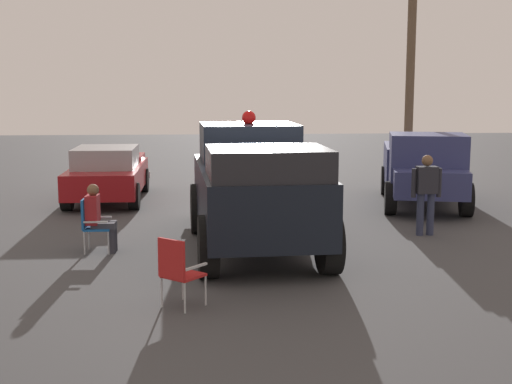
{
  "coord_description": "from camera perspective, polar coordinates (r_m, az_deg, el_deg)",
  "views": [
    {
      "loc": [
        -0.96,
        -12.53,
        3.18
      ],
      "look_at": [
        -0.07,
        0.51,
        1.12
      ],
      "focal_mm": 49.75,
      "sensor_mm": 36.0,
      "label": 1
    }
  ],
  "objects": [
    {
      "name": "spectator_seated",
      "position": [
        13.53,
        -12.57,
        -1.85
      ],
      "size": [
        0.54,
        0.4,
        1.29
      ],
      "color": "#383842",
      "rests_on": "ground"
    },
    {
      "name": "lawn_chair_by_car",
      "position": [
        10.03,
        -6.33,
        -6.08
      ],
      "size": [
        0.69,
        0.69,
        1.02
      ],
      "color": "#B7BABF",
      "rests_on": "ground"
    },
    {
      "name": "spectator_standing",
      "position": [
        15.03,
        13.53,
        0.21
      ],
      "size": [
        0.64,
        0.28,
        1.68
      ],
      "color": "#2D334C",
      "rests_on": "ground"
    },
    {
      "name": "utility_pole",
      "position": [
        21.98,
        12.32,
        9.83
      ],
      "size": [
        0.94,
        1.54,
        6.91
      ],
      "color": "brown",
      "rests_on": "ground"
    },
    {
      "name": "classic_hot_rod",
      "position": [
        19.37,
        -11.8,
        1.53
      ],
      "size": [
        1.92,
        4.37,
        1.46
      ],
      "color": "black",
      "rests_on": "ground"
    },
    {
      "name": "ground_plane",
      "position": [
        12.96,
        0.46,
        -5.26
      ],
      "size": [
        60.0,
        60.0,
        0.0
      ],
      "primitive_type": "plane",
      "color": "#424244"
    },
    {
      "name": "lawn_chair_near_truck",
      "position": [
        13.57,
        -13.1,
        -2.3
      ],
      "size": [
        0.51,
        0.53,
        1.02
      ],
      "color": "#B7BABF",
      "rests_on": "ground"
    },
    {
      "name": "vintage_fire_truck",
      "position": [
        13.45,
        -0.12,
        0.46
      ],
      "size": [
        2.6,
        6.06,
        2.59
      ],
      "color": "black",
      "rests_on": "ground"
    },
    {
      "name": "parked_pickup",
      "position": [
        18.72,
        13.34,
        1.98
      ],
      "size": [
        2.83,
        5.07,
        1.9
      ],
      "color": "black",
      "rests_on": "ground"
    }
  ]
}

